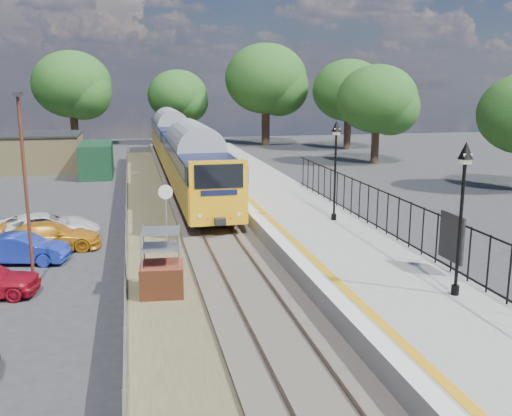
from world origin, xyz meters
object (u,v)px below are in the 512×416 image
object	(u,v)px
car_blue	(22,249)
car_yellow	(51,236)
carpark_lamp	(25,179)
victorian_lamp_south	(463,183)
brick_plinth	(162,264)
car_white	(45,228)
speed_sign	(166,207)
train	(180,146)
victorian_lamp_north	(336,147)

from	to	relation	value
car_blue	car_yellow	bearing A→B (deg)	-15.96
carpark_lamp	car_yellow	bearing A→B (deg)	89.84
victorian_lamp_south	car_blue	distance (m)	16.95
brick_plinth	car_yellow	distance (m)	7.95
carpark_lamp	car_yellow	size ratio (longest dim) A/B	1.63
car_yellow	car_blue	bearing A→B (deg)	151.89
victorian_lamp_south	carpark_lamp	xyz separation A→B (m)	(-12.91, 5.94, -0.38)
car_blue	car_white	distance (m)	3.14
speed_sign	car_yellow	size ratio (longest dim) A/B	0.72
train	speed_sign	bearing A→B (deg)	-96.43
brick_plinth	car_white	xyz separation A→B (m)	(-4.84, 7.96, -0.45)
car_yellow	car_white	bearing A→B (deg)	17.35
speed_sign	car_blue	xyz separation A→B (m)	(-5.81, 0.12, -1.49)
victorian_lamp_north	train	size ratio (longest dim) A/B	0.11
speed_sign	car_blue	bearing A→B (deg)	-175.24
train	car_blue	size ratio (longest dim) A/B	11.13
victorian_lamp_north	carpark_lamp	distance (m)	13.35
car_blue	speed_sign	bearing A→B (deg)	-79.32
train	victorian_lamp_north	bearing A→B (deg)	-75.94
speed_sign	victorian_lamp_south	bearing A→B (deg)	-42.37
train	car_yellow	size ratio (longest dim) A/B	9.69
brick_plinth	carpark_lamp	size ratio (longest dim) A/B	0.34
speed_sign	carpark_lamp	size ratio (longest dim) A/B	0.44
victorian_lamp_north	car_blue	xyz separation A→B (m)	(-13.61, -0.89, -3.69)
victorian_lamp_south	victorian_lamp_north	world-z (taller)	same
speed_sign	car_yellow	xyz separation A→B (m)	(-4.89, 1.86, -1.48)
speed_sign	carpark_lamp	distance (m)	6.06
car_blue	car_yellow	size ratio (longest dim) A/B	0.87
train	speed_sign	world-z (taller)	train
brick_plinth	car_blue	xyz separation A→B (m)	(-5.33, 4.86, -0.52)
speed_sign	car_blue	distance (m)	6.00
victorian_lamp_south	car_yellow	bearing A→B (deg)	139.93
victorian_lamp_north	train	world-z (taller)	victorian_lamp_north
victorian_lamp_south	train	xyz separation A→B (m)	(-5.50, 31.16, -1.96)
victorian_lamp_south	carpark_lamp	world-z (taller)	carpark_lamp
victorian_lamp_north	speed_sign	size ratio (longest dim) A/B	1.52
carpark_lamp	victorian_lamp_south	bearing A→B (deg)	-24.71
victorian_lamp_south	speed_sign	xyz separation A→B (m)	(-8.00, 8.99, -2.21)
victorian_lamp_north	train	distance (m)	21.91
carpark_lamp	train	bearing A→B (deg)	73.63
train	car_white	xyz separation A→B (m)	(-7.83, -18.96, -1.67)
victorian_lamp_south	car_blue	world-z (taller)	victorian_lamp_south
victorian_lamp_south	speed_sign	distance (m)	12.23
victorian_lamp_north	victorian_lamp_south	bearing A→B (deg)	-88.85
brick_plinth	speed_sign	world-z (taller)	speed_sign
carpark_lamp	brick_plinth	bearing A→B (deg)	-20.91
car_blue	victorian_lamp_south	bearing A→B (deg)	-111.53
victorian_lamp_south	car_white	bearing A→B (deg)	137.51
victorian_lamp_south	victorian_lamp_north	xyz separation A→B (m)	(-0.20, 10.00, 0.00)
car_yellow	victorian_lamp_north	bearing A→B (deg)	-94.09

